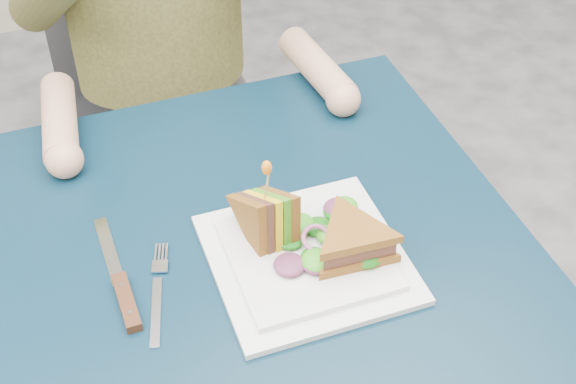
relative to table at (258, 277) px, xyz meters
name	(u,v)px	position (x,y,z in m)	size (l,w,h in m)	color
table	(258,277)	(0.00, 0.00, 0.00)	(0.75, 0.75, 0.73)	black
chair	(157,78)	(0.00, 0.73, -0.11)	(0.42, 0.40, 0.93)	#47474C
plate	(307,257)	(0.05, -0.06, 0.09)	(0.26, 0.26, 0.02)	white
sandwich_flat	(353,241)	(0.11, -0.09, 0.12)	(0.14, 0.14, 0.05)	brown
sandwich_upright	(268,219)	(0.01, -0.02, 0.13)	(0.08, 0.13, 0.13)	brown
fork	(158,295)	(-0.16, -0.06, 0.08)	(0.06, 0.18, 0.01)	silver
knife	(123,292)	(-0.20, -0.04, 0.09)	(0.03, 0.22, 0.02)	silver
toothpick	(267,184)	(0.01, -0.02, 0.20)	(0.00, 0.00, 0.06)	tan
toothpick_frill	(267,168)	(0.01, -0.02, 0.23)	(0.01, 0.01, 0.02)	orange
lettuce_spill	(308,240)	(0.06, -0.05, 0.11)	(0.15, 0.13, 0.02)	#337A14
onion_ring	(316,238)	(0.07, -0.06, 0.11)	(0.04, 0.04, 0.01)	#9E4C7A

